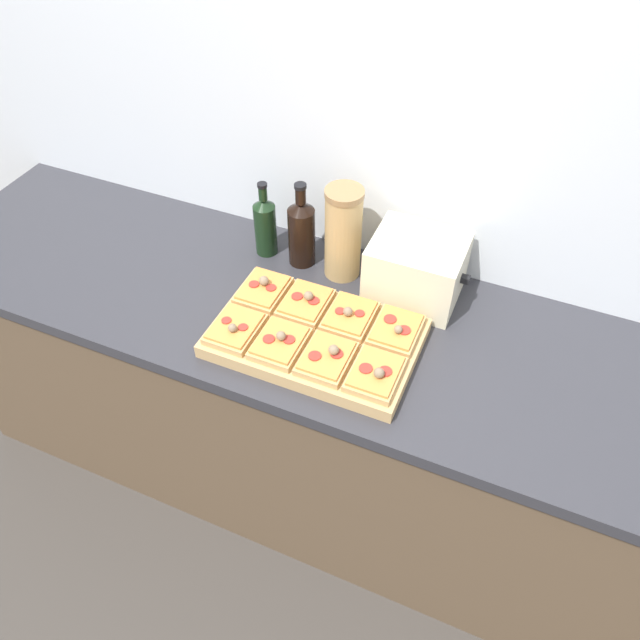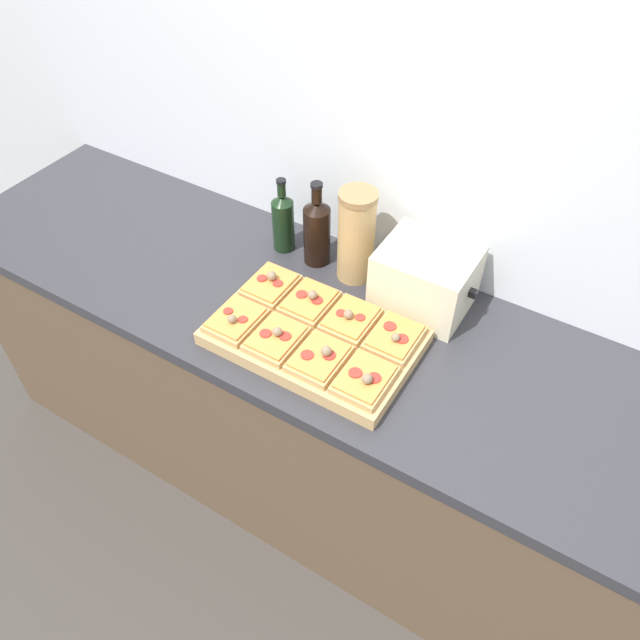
# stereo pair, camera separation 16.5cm
# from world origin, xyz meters

# --- Properties ---
(ground_plane) EXTENTS (12.00, 12.00, 0.00)m
(ground_plane) POSITION_xyz_m (0.00, 0.00, 0.00)
(ground_plane) COLOR #3D3833
(wall_back) EXTENTS (6.00, 0.06, 2.50)m
(wall_back) POSITION_xyz_m (0.00, 0.67, 1.25)
(wall_back) COLOR silver
(wall_back) RESTS_ON ground_plane
(kitchen_counter) EXTENTS (2.63, 0.67, 0.89)m
(kitchen_counter) POSITION_xyz_m (0.00, 0.32, 0.44)
(kitchen_counter) COLOR brown
(kitchen_counter) RESTS_ON ground_plane
(cutting_board) EXTENTS (0.54, 0.34, 0.04)m
(cutting_board) POSITION_xyz_m (-0.01, 0.22, 0.91)
(cutting_board) COLOR tan
(cutting_board) RESTS_ON kitchen_counter
(pizza_slice_back_left) EXTENTS (0.12, 0.15, 0.06)m
(pizza_slice_back_left) POSITION_xyz_m (-0.20, 0.30, 0.94)
(pizza_slice_back_left) COLOR tan
(pizza_slice_back_left) RESTS_ON cutting_board
(pizza_slice_back_midleft) EXTENTS (0.12, 0.15, 0.05)m
(pizza_slice_back_midleft) POSITION_xyz_m (-0.07, 0.30, 0.94)
(pizza_slice_back_midleft) COLOR tan
(pizza_slice_back_midleft) RESTS_ON cutting_board
(pizza_slice_back_midright) EXTENTS (0.12, 0.15, 0.05)m
(pizza_slice_back_midright) POSITION_xyz_m (0.06, 0.30, 0.94)
(pizza_slice_back_midright) COLOR tan
(pizza_slice_back_midright) RESTS_ON cutting_board
(pizza_slice_back_right) EXTENTS (0.12, 0.15, 0.05)m
(pizza_slice_back_right) POSITION_xyz_m (0.19, 0.30, 0.94)
(pizza_slice_back_right) COLOR tan
(pizza_slice_back_right) RESTS_ON cutting_board
(pizza_slice_front_left) EXTENTS (0.12, 0.15, 0.05)m
(pizza_slice_front_left) POSITION_xyz_m (-0.20, 0.14, 0.94)
(pizza_slice_front_left) COLOR tan
(pizza_slice_front_left) RESTS_ON cutting_board
(pizza_slice_front_midleft) EXTENTS (0.12, 0.15, 0.05)m
(pizza_slice_front_midleft) POSITION_xyz_m (-0.07, 0.14, 0.94)
(pizza_slice_front_midleft) COLOR tan
(pizza_slice_front_midleft) RESTS_ON cutting_board
(pizza_slice_front_midright) EXTENTS (0.12, 0.15, 0.06)m
(pizza_slice_front_midright) POSITION_xyz_m (0.06, 0.14, 0.94)
(pizza_slice_front_midright) COLOR tan
(pizza_slice_front_midright) RESTS_ON cutting_board
(pizza_slice_front_right) EXTENTS (0.12, 0.15, 0.05)m
(pizza_slice_front_right) POSITION_xyz_m (0.19, 0.14, 0.94)
(pizza_slice_front_right) COLOR tan
(pizza_slice_front_right) RESTS_ON cutting_board
(olive_oil_bottle) EXTENTS (0.07, 0.07, 0.25)m
(olive_oil_bottle) POSITION_xyz_m (-0.30, 0.52, 0.99)
(olive_oil_bottle) COLOR black
(olive_oil_bottle) RESTS_ON kitchen_counter
(wine_bottle) EXTENTS (0.08, 0.08, 0.27)m
(wine_bottle) POSITION_xyz_m (-0.18, 0.52, 1.00)
(wine_bottle) COLOR black
(wine_bottle) RESTS_ON kitchen_counter
(grain_jar_tall) EXTENTS (0.11, 0.11, 0.29)m
(grain_jar_tall) POSITION_xyz_m (-0.05, 0.52, 1.03)
(grain_jar_tall) COLOR tan
(grain_jar_tall) RESTS_ON kitchen_counter
(toaster_oven) EXTENTS (0.28, 0.22, 0.19)m
(toaster_oven) POSITION_xyz_m (0.17, 0.51, 0.98)
(toaster_oven) COLOR beige
(toaster_oven) RESTS_ON kitchen_counter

